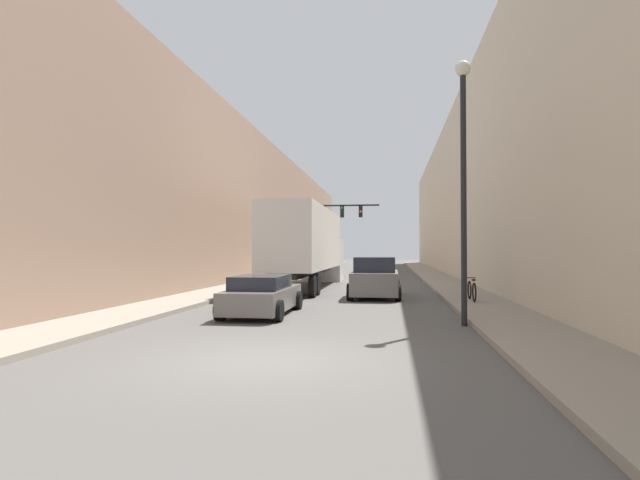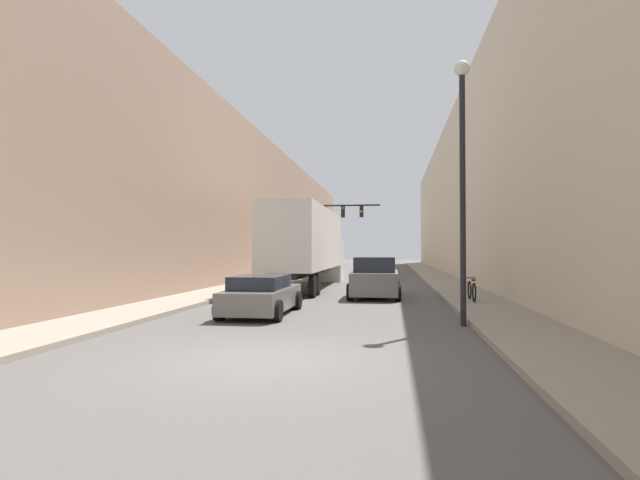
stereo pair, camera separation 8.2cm
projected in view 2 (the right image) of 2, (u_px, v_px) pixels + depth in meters
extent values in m
plane|color=#565451|center=(262.00, 360.00, 9.42)|extent=(200.00, 200.00, 0.00)
cube|color=gray|center=(435.00, 276.00, 38.29)|extent=(2.36, 80.00, 0.15)
cube|color=gray|center=(289.00, 275.00, 39.92)|extent=(2.36, 80.00, 0.15)
cube|color=beige|center=(491.00, 195.00, 37.81)|extent=(6.00, 80.00, 12.54)
cube|color=#997A66|center=(239.00, 211.00, 40.62)|extent=(6.00, 80.00, 10.59)
cube|color=silver|center=(306.00, 239.00, 26.52)|extent=(2.55, 11.66, 3.14)
cube|color=black|center=(306.00, 271.00, 26.48)|extent=(1.27, 11.66, 0.24)
cube|color=silver|center=(324.00, 260.00, 33.56)|extent=(2.55, 2.64, 2.84)
cylinder|color=black|center=(263.00, 286.00, 22.05)|extent=(0.25, 1.00, 1.00)
cylinder|color=black|center=(313.00, 286.00, 21.73)|extent=(0.25, 1.00, 1.00)
cylinder|color=black|center=(269.00, 284.00, 23.24)|extent=(0.25, 1.00, 1.00)
cylinder|color=black|center=(317.00, 284.00, 22.92)|extent=(0.25, 1.00, 1.00)
cylinder|color=black|center=(307.00, 273.00, 33.71)|extent=(0.25, 1.00, 1.00)
cylinder|color=black|center=(340.00, 274.00, 33.38)|extent=(0.25, 1.00, 1.00)
cube|color=slate|center=(262.00, 298.00, 16.12)|extent=(1.73, 4.39, 0.67)
cube|color=#1E232D|center=(260.00, 282.00, 15.91)|extent=(1.52, 2.42, 0.42)
cylinder|color=black|center=(249.00, 299.00, 17.72)|extent=(0.25, 0.64, 0.64)
cylinder|color=black|center=(297.00, 300.00, 17.47)|extent=(0.25, 0.64, 0.64)
cylinder|color=black|center=(220.00, 310.00, 14.66)|extent=(0.25, 0.64, 0.64)
cylinder|color=black|center=(277.00, 311.00, 14.41)|extent=(0.25, 0.64, 0.64)
cube|color=slate|center=(375.00, 282.00, 21.99)|extent=(1.95, 4.66, 0.94)
cube|color=#1E232D|center=(375.00, 264.00, 21.78)|extent=(1.72, 2.56, 0.64)
cylinder|color=black|center=(356.00, 286.00, 23.74)|extent=(0.25, 0.70, 0.70)
cylinder|color=black|center=(397.00, 287.00, 23.46)|extent=(0.25, 0.70, 0.70)
cylinder|color=black|center=(350.00, 292.00, 20.42)|extent=(0.25, 0.70, 0.70)
cylinder|color=black|center=(398.00, 293.00, 20.14)|extent=(0.25, 0.70, 0.70)
cylinder|color=black|center=(307.00, 239.00, 40.20)|extent=(0.20, 0.20, 5.94)
cube|color=black|center=(343.00, 205.00, 39.83)|extent=(5.90, 0.12, 0.12)
cube|color=black|center=(325.00, 212.00, 40.04)|extent=(0.30, 0.24, 0.90)
sphere|color=gold|center=(325.00, 212.00, 39.90)|extent=(0.18, 0.18, 0.18)
cube|color=black|center=(343.00, 212.00, 39.82)|extent=(0.30, 0.24, 0.90)
sphere|color=green|center=(343.00, 208.00, 39.69)|extent=(0.18, 0.18, 0.18)
cube|color=black|center=(362.00, 212.00, 39.61)|extent=(0.30, 0.24, 0.90)
sphere|color=gold|center=(361.00, 211.00, 39.47)|extent=(0.18, 0.18, 0.18)
cylinder|color=black|center=(463.00, 199.00, 13.68)|extent=(0.16, 0.16, 6.95)
sphere|color=silver|center=(462.00, 68.00, 13.76)|extent=(0.44, 0.44, 0.44)
torus|color=black|center=(474.00, 292.00, 18.42)|extent=(0.06, 0.72, 0.72)
torus|color=black|center=(470.00, 290.00, 19.52)|extent=(0.06, 0.72, 0.72)
cube|color=maroon|center=(472.00, 285.00, 18.97)|extent=(0.04, 1.11, 0.04)
cube|color=black|center=(473.00, 280.00, 18.58)|extent=(0.12, 0.20, 0.06)
cube|color=maroon|center=(470.00, 278.00, 19.48)|extent=(0.44, 0.04, 0.04)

